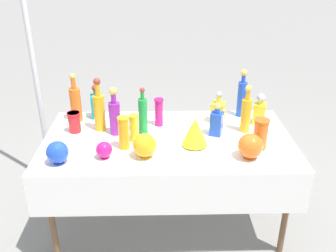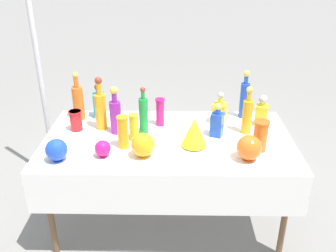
{
  "view_description": "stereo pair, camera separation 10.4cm",
  "coord_description": "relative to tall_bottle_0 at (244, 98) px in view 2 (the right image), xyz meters",
  "views": [
    {
      "loc": [
        -0.06,
        -2.47,
        2.07
      ],
      "look_at": [
        0.0,
        0.0,
        0.86
      ],
      "focal_mm": 40.0,
      "sensor_mm": 36.0,
      "label": 1
    },
    {
      "loc": [
        0.05,
        -2.47,
        2.07
      ],
      "look_at": [
        0.0,
        0.0,
        0.86
      ],
      "focal_mm": 40.0,
      "sensor_mm": 36.0,
      "label": 2
    }
  ],
  "objects": [
    {
      "name": "canopy_pole",
      "position": [
        -1.72,
        0.17,
        -0.03
      ],
      "size": [
        0.18,
        0.18,
        2.32
      ],
      "color": "silver",
      "rests_on": "ground"
    },
    {
      "name": "cardboard_box_behind_left",
      "position": [
        -0.12,
        0.82,
        -0.81
      ],
      "size": [
        0.52,
        0.5,
        0.33
      ],
      "color": "tan",
      "rests_on": "ground"
    },
    {
      "name": "slender_vase_1",
      "position": [
        0.03,
        -0.55,
        -0.06
      ],
      "size": [
        0.11,
        0.11,
        0.22
      ],
      "color": "orange",
      "rests_on": "display_table"
    },
    {
      "name": "tall_bottle_2",
      "position": [
        -0.02,
        -0.29,
        -0.02
      ],
      "size": [
        0.08,
        0.08,
        0.38
      ],
      "color": "orange",
      "rests_on": "display_table"
    },
    {
      "name": "fluted_vase_0",
      "position": [
        -0.43,
        -0.51,
        -0.06
      ],
      "size": [
        0.19,
        0.19,
        0.22
      ],
      "color": "yellow",
      "rests_on": "display_table"
    },
    {
      "name": "ground_plane",
      "position": [
        -0.62,
        -0.39,
        -0.93
      ],
      "size": [
        40.0,
        40.0,
        0.0
      ],
      "primitive_type": "plane",
      "color": "gray"
    },
    {
      "name": "square_decanter_0",
      "position": [
        0.12,
        -0.15,
        -0.06
      ],
      "size": [
        0.12,
        0.12,
        0.26
      ],
      "color": "yellow",
      "rests_on": "display_table"
    },
    {
      "name": "cardboard_box_behind_right",
      "position": [
        -1.15,
        0.87,
        -0.81
      ],
      "size": [
        0.56,
        0.5,
        0.33
      ],
      "color": "tan",
      "rests_on": "ground"
    },
    {
      "name": "square_decanter_3",
      "position": [
        -0.21,
        -0.12,
        -0.08
      ],
      "size": [
        0.13,
        0.13,
        0.26
      ],
      "color": "yellow",
      "rests_on": "display_table"
    },
    {
      "name": "round_bowl_0",
      "position": [
        -0.78,
        -0.66,
        -0.09
      ],
      "size": [
        0.16,
        0.16,
        0.17
      ],
      "color": "orange",
      "rests_on": "display_table"
    },
    {
      "name": "tall_bottle_1",
      "position": [
        -1.14,
        -0.23,
        -0.01
      ],
      "size": [
        0.09,
        0.09,
        0.42
      ],
      "color": "orange",
      "rests_on": "display_table"
    },
    {
      "name": "slender_vase_0",
      "position": [
        -0.69,
        -0.17,
        -0.05
      ],
      "size": [
        0.08,
        0.08,
        0.22
      ],
      "color": "#C61972",
      "rests_on": "display_table"
    },
    {
      "name": "square_decanter_1",
      "position": [
        -0.25,
        -0.34,
        -0.06
      ],
      "size": [
        0.11,
        0.11,
        0.26
      ],
      "color": "blue",
      "rests_on": "display_table"
    },
    {
      "name": "round_bowl_1",
      "position": [
        -0.08,
        -0.69,
        -0.08
      ],
      "size": [
        0.17,
        0.17,
        0.18
      ],
      "color": "orange",
      "rests_on": "display_table"
    },
    {
      "name": "tall_bottle_0",
      "position": [
        0.0,
        0.0,
        0.0
      ],
      "size": [
        0.07,
        0.07,
        0.4
      ],
      "color": "blue",
      "rests_on": "display_table"
    },
    {
      "name": "price_tag_center",
      "position": [
        -0.6,
        -0.84,
        -0.16
      ],
      "size": [
        0.06,
        0.02,
        0.04
      ],
      "primitive_type": "cube",
      "rotation": [
        -0.21,
        0.0,
        0.12
      ],
      "color": "white",
      "rests_on": "display_table"
    },
    {
      "name": "slender_vase_4",
      "position": [
        -0.93,
        -0.53,
        -0.05
      ],
      "size": [
        0.08,
        0.08,
        0.24
      ],
      "color": "orange",
      "rests_on": "display_table"
    },
    {
      "name": "round_bowl_2",
      "position": [
        -1.06,
        -0.67,
        -0.11
      ],
      "size": [
        0.11,
        0.11,
        0.12
      ],
      "color": "#C61972",
      "rests_on": "display_table"
    },
    {
      "name": "slender_vase_3",
      "position": [
        -1.33,
        -0.27,
        -0.09
      ],
      "size": [
        0.1,
        0.1,
        0.16
      ],
      "color": "red",
      "rests_on": "display_table"
    },
    {
      "name": "price_tag_left",
      "position": [
        -1.18,
        -0.82,
        -0.15
      ],
      "size": [
        0.05,
        0.02,
        0.05
      ],
      "primitive_type": "cube",
      "rotation": [
        -0.21,
        0.0,
        -0.03
      ],
      "color": "white",
      "rests_on": "display_table"
    },
    {
      "name": "tall_bottle_4",
      "position": [
        -1.02,
        -0.31,
        -0.02
      ],
      "size": [
        0.08,
        0.08,
        0.38
      ],
      "color": "purple",
      "rests_on": "display_table"
    },
    {
      "name": "tall_bottle_5",
      "position": [
        -1.35,
        -0.06,
        -0.02
      ],
      "size": [
        0.09,
        0.09,
        0.4
      ],
      "color": "orange",
      "rests_on": "display_table"
    },
    {
      "name": "square_decanter_2",
      "position": [
        -1.2,
        -0.0,
        -0.06
      ],
      "size": [
        0.11,
        0.11,
        0.29
      ],
      "color": "teal",
      "rests_on": "display_table"
    },
    {
      "name": "round_bowl_3",
      "position": [
        -1.35,
        -0.72,
        -0.09
      ],
      "size": [
        0.15,
        0.15,
        0.16
      ],
      "color": "blue",
      "rests_on": "display_table"
    },
    {
      "name": "slender_vase_2",
      "position": [
        -0.87,
        -0.42,
        -0.07
      ],
      "size": [
        0.07,
        0.07,
        0.21
      ],
      "color": "yellow",
      "rests_on": "display_table"
    },
    {
      "name": "display_table",
      "position": [
        -0.62,
        -0.42,
        -0.23
      ],
      "size": [
        1.85,
        0.99,
        0.76
      ],
      "color": "white",
      "rests_on": "ground"
    },
    {
      "name": "tall_bottle_3",
      "position": [
        -0.8,
        -0.31,
        -0.02
      ],
      "size": [
        0.07,
        0.07,
        0.37
      ],
      "color": "#198C38",
      "rests_on": "display_table"
    }
  ]
}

